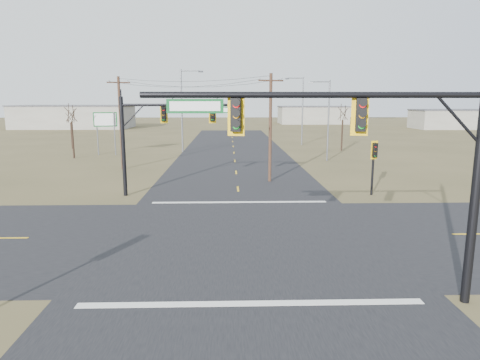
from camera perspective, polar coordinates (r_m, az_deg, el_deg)
name	(u,v)px	position (r m, az deg, el deg)	size (l,w,h in m)	color
ground	(243,236)	(22.34, 0.44, -7.53)	(320.00, 320.00, 0.00)	brown
road_ew	(243,236)	(22.33, 0.44, -7.51)	(160.00, 14.00, 0.02)	black
road_ns	(243,236)	(22.33, 0.44, -7.50)	(14.00, 160.00, 0.02)	black
stop_bar_near	(251,303)	(15.38, 1.46, -16.13)	(12.00, 0.40, 0.01)	silver
stop_bar_far	(239,202)	(29.55, -0.07, -2.96)	(12.00, 0.40, 0.01)	silver
mast_arm_near	(373,143)	(14.56, 17.31, 4.77)	(11.17, 0.52, 7.71)	black
mast_arm_far	(163,125)	(31.56, -10.21, 7.25)	(8.91, 0.60, 7.22)	black
pedestal_signal_ne	(374,155)	(32.78, 17.46, 3.19)	(0.66, 0.56, 4.08)	black
utility_pole_near	(270,126)	(36.71, 4.06, 7.16)	(2.16, 0.84, 9.18)	#492D1F
utility_pole_far	(120,122)	(45.11, -15.65, 7.50)	(2.11, 1.07, 9.30)	#492D1F
highway_sign	(106,124)	(57.66, -17.50, 7.07)	(2.89, 0.62, 5.48)	slate
streetlight_a	(327,116)	(50.53, 11.50, 8.35)	(2.58, 0.31, 9.22)	slate
streetlight_b	(301,107)	(68.50, 8.15, 9.60)	(2.96, 0.45, 10.55)	slate
streetlight_c	(183,106)	(58.96, -7.55, 9.74)	(3.09, 0.50, 11.03)	slate
bare_tree_a	(71,113)	(55.59, -21.61, 8.34)	(3.46, 3.46, 6.96)	black
bare_tree_b	(70,117)	(67.13, -21.70, 7.86)	(2.47, 2.47, 5.81)	black
bare_tree_c	(343,112)	(61.51, 13.57, 8.80)	(3.66, 3.66, 6.85)	black
warehouse_left	(74,117)	(118.01, -21.21, 7.81)	(28.00, 14.00, 5.50)	#9C998A
warehouse_mid	(312,115)	(133.80, 9.63, 8.50)	(20.00, 12.00, 5.00)	#9C998A
warehouse_right	(451,120)	(120.05, 26.32, 7.23)	(18.00, 10.00, 4.50)	#9C998A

